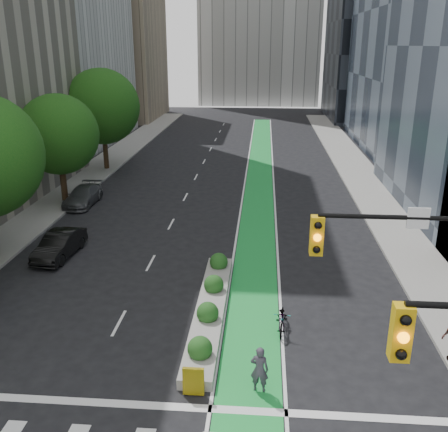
% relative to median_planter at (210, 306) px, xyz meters
% --- Properties ---
extents(sidewalk_left, '(3.60, 90.00, 0.15)m').
position_rel_median_planter_xyz_m(sidewalk_left, '(-13.00, 17.96, -0.30)').
color(sidewalk_left, gray).
rests_on(sidewalk_left, ground).
extents(sidewalk_right, '(3.60, 90.00, 0.15)m').
position_rel_median_planter_xyz_m(sidewalk_right, '(10.60, 17.96, -0.30)').
color(sidewalk_right, gray).
rests_on(sidewalk_right, ground).
extents(bike_lane_paint, '(2.20, 70.00, 0.01)m').
position_rel_median_planter_xyz_m(bike_lane_paint, '(1.80, 22.96, -0.37)').
color(bike_lane_paint, green).
rests_on(bike_lane_paint, ground).
extents(building_tan_far, '(14.00, 16.00, 26.00)m').
position_rel_median_planter_xyz_m(building_tan_far, '(-21.20, 58.96, 12.63)').
color(building_tan_far, tan).
rests_on(building_tan_far, ground).
extents(building_dark_end, '(14.00, 18.00, 28.00)m').
position_rel_median_planter_xyz_m(building_dark_end, '(18.80, 60.96, 13.63)').
color(building_dark_end, black).
rests_on(building_dark_end, ground).
extents(tree_midfar, '(5.60, 5.60, 7.76)m').
position_rel_median_planter_xyz_m(tree_midfar, '(-12.20, 14.96, 4.57)').
color(tree_midfar, black).
rests_on(tree_midfar, ground).
extents(tree_far, '(6.60, 6.60, 9.00)m').
position_rel_median_planter_xyz_m(tree_far, '(-12.20, 24.96, 5.32)').
color(tree_far, black).
rests_on(tree_far, ground).
extents(median_planter, '(1.20, 10.26, 1.10)m').
position_rel_median_planter_xyz_m(median_planter, '(0.00, 0.00, 0.00)').
color(median_planter, gray).
rests_on(median_planter, ground).
extents(bicycle, '(0.78, 1.92, 0.99)m').
position_rel_median_planter_xyz_m(bicycle, '(3.00, -1.02, 0.12)').
color(bicycle, gray).
rests_on(bicycle, ground).
extents(cyclist, '(0.66, 0.49, 1.67)m').
position_rel_median_planter_xyz_m(cyclist, '(2.13, -4.82, 0.46)').
color(cyclist, '#3C3843').
rests_on(cyclist, ground).
extents(parked_car_left_mid, '(1.73, 4.21, 1.35)m').
position_rel_median_planter_xyz_m(parked_car_left_mid, '(-8.75, 5.41, 0.31)').
color(parked_car_left_mid, black).
rests_on(parked_car_left_mid, ground).
extents(parked_car_left_far, '(1.89, 4.51, 1.30)m').
position_rel_median_planter_xyz_m(parked_car_left_far, '(-10.70, 14.55, 0.28)').
color(parked_car_left_far, '#515255').
rests_on(parked_car_left_far, ground).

